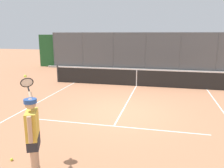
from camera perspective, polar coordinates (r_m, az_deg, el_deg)
ground_plane at (r=8.73m, az=2.48°, el=-6.99°), size 60.00×60.00×0.00m
court_line_markings at (r=7.29m, az=0.16°, el=-11.03°), size 7.57×10.74×0.01m
fence_backdrop at (r=19.00m, az=8.56°, el=7.83°), size 18.81×1.37×3.00m
tennis_net at (r=12.90m, az=6.17°, el=1.67°), size 9.73×0.09×1.07m
tennis_player at (r=4.92m, az=-19.24°, el=-11.22°), size 0.88×1.19×1.98m
tennis_ball_by_sideline at (r=6.10m, az=-23.82°, el=-16.88°), size 0.07×0.07×0.07m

